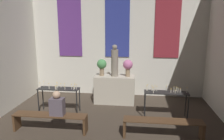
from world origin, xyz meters
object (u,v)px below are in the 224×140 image
object	(u,v)px
flower_vase_left	(102,65)
person_seated	(57,105)
candle_rack_right	(166,96)
pew_back_right	(163,125)
pew_back_left	(50,119)
altar	(115,89)
flower_vase_right	(128,66)
statue	(115,62)
candle_rack_left	(59,92)

from	to	relation	value
flower_vase_left	person_seated	distance (m)	2.55
candle_rack_right	pew_back_right	world-z (taller)	candle_rack_right
pew_back_left	altar	bearing A→B (deg)	58.26
altar	flower_vase_right	world-z (taller)	flower_vase_right
flower_vase_right	person_seated	bearing A→B (deg)	-125.93
statue	flower_vase_left	world-z (taller)	statue
candle_rack_left	flower_vase_left	bearing A→B (deg)	42.29
flower_vase_left	flower_vase_right	distance (m)	0.92
candle_rack_left	pew_back_right	size ratio (longest dim) A/B	0.67
candle_rack_left	person_seated	xyz separation A→B (m)	(0.42, -1.26, 0.06)
flower_vase_right	candle_rack_left	distance (m)	2.48
altar	person_seated	distance (m)	2.68
altar	statue	distance (m)	1.01
candle_rack_left	statue	bearing A→B (deg)	33.34
candle_rack_right	person_seated	xyz separation A→B (m)	(-2.91, -1.26, 0.06)
candle_rack_left	pew_back_left	world-z (taller)	candle_rack_left
candle_rack_right	flower_vase_left	bearing A→B (deg)	152.82
altar	candle_rack_left	xyz separation A→B (m)	(-1.66, -1.09, 0.20)
pew_back_left	pew_back_right	xyz separation A→B (m)	(2.91, 0.00, 0.00)
flower_vase_left	candle_rack_right	distance (m)	2.48
statue	candle_rack_left	world-z (taller)	statue
flower_vase_right	pew_back_right	xyz separation A→B (m)	(1.00, -2.35, -1.02)
altar	flower_vase_left	size ratio (longest dim) A/B	2.38
candle_rack_right	pew_back_left	size ratio (longest dim) A/B	0.67
candle_rack_left	pew_back_left	distance (m)	1.32
altar	flower_vase_right	size ratio (longest dim) A/B	2.38
flower_vase_right	candle_rack_right	size ratio (longest dim) A/B	0.46
candle_rack_left	candle_rack_right	distance (m)	3.33
statue	pew_back_right	distance (m)	3.00
altar	candle_rack_right	xyz separation A→B (m)	(1.66, -1.09, 0.20)
flower_vase_right	person_seated	distance (m)	2.97
pew_back_left	flower_vase_right	bearing A→B (deg)	50.85
pew_back_right	altar	bearing A→B (deg)	121.74
statue	flower_vase_right	bearing A→B (deg)	-0.00
candle_rack_left	pew_back_right	bearing A→B (deg)	-21.98
pew_back_right	flower_vase_left	bearing A→B (deg)	129.15
pew_back_right	person_seated	distance (m)	2.73
altar	candle_rack_left	bearing A→B (deg)	-146.66
flower_vase_right	statue	bearing A→B (deg)	180.00
candle_rack_left	person_seated	distance (m)	1.33
statue	flower_vase_right	size ratio (longest dim) A/B	1.87
candle_rack_right	person_seated	distance (m)	3.17
statue	pew_back_right	xyz separation A→B (m)	(1.46, -2.35, -1.15)
altar	candle_rack_left	distance (m)	2.00
altar	statue	size ratio (longest dim) A/B	1.27
statue	flower_vase_left	xyz separation A→B (m)	(-0.46, -0.00, -0.13)
candle_rack_left	pew_back_left	xyz separation A→B (m)	(0.21, -1.26, -0.35)
candle_rack_left	candle_rack_right	size ratio (longest dim) A/B	1.00
pew_back_right	person_seated	size ratio (longest dim) A/B	3.00
statue	person_seated	size ratio (longest dim) A/B	1.70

